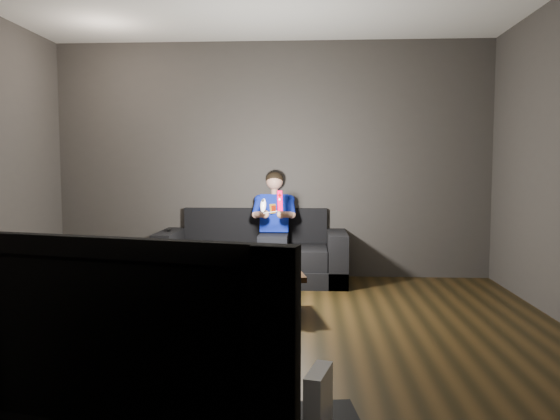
{
  "coord_description": "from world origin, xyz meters",
  "views": [
    {
      "loc": [
        0.45,
        -3.8,
        1.28
      ],
      "look_at": [
        0.15,
        1.55,
        0.85
      ],
      "focal_mm": 35.0,
      "sensor_mm": 36.0,
      "label": 1
    }
  ],
  "objects": [
    {
      "name": "nunchuk_white",
      "position": [
        -0.03,
        1.72,
        0.88
      ],
      "size": [
        0.08,
        0.1,
        0.15
      ],
      "color": "silver",
      "rests_on": "child"
    },
    {
      "name": "tv",
      "position": [
        -0.06,
        -2.27,
        0.79
      ],
      "size": [
        1.05,
        0.38,
        0.6
      ],
      "primitive_type": "imported",
      "rotation": [
        0.0,
        0.0,
        -0.24
      ],
      "color": "black",
      "rests_on": "media_console"
    },
    {
      "name": "back_wall",
      "position": [
        0.0,
        2.5,
        1.35
      ],
      "size": [
        5.0,
        0.04,
        2.7
      ],
      "primitive_type": "cube",
      "color": "#3B3734",
      "rests_on": "ground"
    },
    {
      "name": "coffee_table",
      "position": [
        -0.12,
        0.78,
        0.32
      ],
      "size": [
        1.09,
        0.68,
        0.37
      ],
      "color": "black",
      "rests_on": "floor"
    },
    {
      "name": "child",
      "position": [
        0.05,
        2.16,
        0.71
      ],
      "size": [
        0.47,
        0.58,
        1.16
      ],
      "color": "black",
      "rests_on": "sofa"
    },
    {
      "name": "wii_remote_black",
      "position": [
        -1.11,
        2.13,
        0.58
      ],
      "size": [
        0.06,
        0.14,
        0.03
      ],
      "color": "black",
      "rests_on": "sofa"
    },
    {
      "name": "sofa",
      "position": [
        -0.19,
        2.21,
        0.26
      ],
      "size": [
        2.06,
        0.89,
        0.8
      ],
      "color": "black",
      "rests_on": "floor"
    },
    {
      "name": "front_wall",
      "position": [
        0.0,
        -2.5,
        1.35
      ],
      "size": [
        5.0,
        0.04,
        2.7
      ],
      "primitive_type": "cube",
      "color": "#3B3734",
      "rests_on": "ground"
    },
    {
      "name": "floor",
      "position": [
        0.0,
        0.0,
        0.0
      ],
      "size": [
        5.0,
        5.0,
        0.0
      ],
      "primitive_type": "plane",
      "color": "black",
      "rests_on": "ground"
    },
    {
      "name": "wii_console",
      "position": [
        0.47,
        -2.27,
        0.59
      ],
      "size": [
        0.09,
        0.17,
        0.21
      ],
      "primitive_type": "cube",
      "rotation": [
        0.0,
        0.0,
        -0.25
      ],
      "color": "silver",
      "rests_on": "media_console"
    },
    {
      "name": "wii_remote_red",
      "position": [
        0.14,
        1.71,
        0.93
      ],
      "size": [
        0.07,
        0.09,
        0.21
      ],
      "color": "#CD0031",
      "rests_on": "child"
    }
  ]
}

